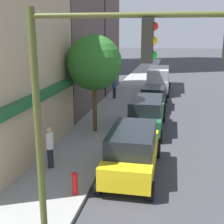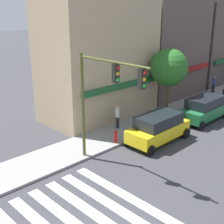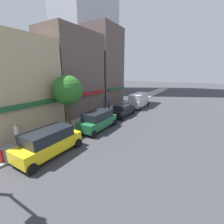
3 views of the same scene
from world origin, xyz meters
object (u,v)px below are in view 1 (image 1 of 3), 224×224
object	(u,v)px
suv_green	(146,113)
fire_hydrant	(75,182)
traffic_signal	(107,86)
suv_yellow	(132,150)
sedan_black	(153,97)
street_tree	(94,63)
pedestrian_blue_shirt	(114,87)
pedestrian_white_shirt	(50,147)
van_silver	(158,79)

from	to	relation	value
suv_green	fire_hydrant	world-z (taller)	suv_green
traffic_signal	suv_yellow	bearing A→B (deg)	0.81
traffic_signal	sedan_black	xyz separation A→B (m)	(16.60, 0.07, -3.73)
traffic_signal	street_tree	world-z (taller)	traffic_signal
suv_yellow	suv_green	distance (m)	5.89
fire_hydrant	pedestrian_blue_shirt	bearing A→B (deg)	6.17
traffic_signal	pedestrian_white_shirt	size ratio (longest dim) A/B	3.57
traffic_signal	street_tree	size ratio (longest dim) A/B	1.17
pedestrian_white_shirt	fire_hydrant	xyz separation A→B (m)	(-1.91, -1.70, -0.46)
sedan_black	pedestrian_blue_shirt	bearing A→B (deg)	60.28
suv_green	street_tree	xyz separation A→B (m)	(-1.18, 2.80, 3.00)
suv_yellow	suv_green	bearing A→B (deg)	-0.55
pedestrian_blue_shirt	fire_hydrant	xyz separation A→B (m)	(-15.94, -1.72, -0.46)
suv_green	pedestrian_blue_shirt	distance (m)	8.43
sedan_black	fire_hydrant	bearing A→B (deg)	173.41
pedestrian_blue_shirt	suv_green	bearing A→B (deg)	110.50
pedestrian_blue_shirt	fire_hydrant	world-z (taller)	pedestrian_blue_shirt
sedan_black	van_silver	bearing A→B (deg)	0.35
traffic_signal	street_tree	xyz separation A→B (m)	(9.70, 2.87, -0.54)
pedestrian_blue_shirt	suv_yellow	bearing A→B (deg)	100.67
suv_green	sedan_black	size ratio (longest dim) A/B	1.07
suv_yellow	pedestrian_blue_shirt	size ratio (longest dim) A/B	2.67
suv_green	van_silver	bearing A→B (deg)	-0.66
suv_green	sedan_black	world-z (taller)	suv_green
suv_green	pedestrian_blue_shirt	world-z (taller)	suv_green
suv_yellow	fire_hydrant	distance (m)	2.93
van_silver	pedestrian_blue_shirt	size ratio (longest dim) A/B	2.84
van_silver	suv_green	bearing A→B (deg)	179.24
suv_yellow	fire_hydrant	world-z (taller)	suv_yellow
traffic_signal	sedan_black	world-z (taller)	traffic_signal
pedestrian_blue_shirt	street_tree	bearing A→B (deg)	90.54
suv_yellow	pedestrian_white_shirt	world-z (taller)	suv_yellow
van_silver	street_tree	xyz separation A→B (m)	(-12.91, 2.80, 2.75)
fire_hydrant	van_silver	bearing A→B (deg)	-4.87
van_silver	pedestrian_white_shirt	size ratio (longest dim) A/B	2.84
traffic_signal	suv_green	bearing A→B (deg)	0.37
traffic_signal	pedestrian_white_shirt	xyz separation A→B (m)	(4.55, 3.47, -3.50)
van_silver	pedestrian_white_shirt	bearing A→B (deg)	168.57
pedestrian_white_shirt	street_tree	world-z (taller)	street_tree
pedestrian_white_shirt	sedan_black	bearing A→B (deg)	-56.31
suv_green	pedestrian_white_shirt	xyz separation A→B (m)	(-6.33, 3.40, 0.04)
suv_green	fire_hydrant	distance (m)	8.42
sedan_black	pedestrian_white_shirt	distance (m)	12.52
sedan_black	suv_yellow	bearing A→B (deg)	-179.65
pedestrian_blue_shirt	sedan_black	bearing A→B (deg)	146.45
suv_yellow	street_tree	distance (m)	6.25
pedestrian_blue_shirt	pedestrian_white_shirt	bearing A→B (deg)	86.62
pedestrian_white_shirt	van_silver	bearing A→B (deg)	-51.21
van_silver	pedestrian_blue_shirt	xyz separation A→B (m)	(-4.03, 3.42, -0.21)
pedestrian_blue_shirt	street_tree	xyz separation A→B (m)	(-8.88, -0.62, 2.96)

